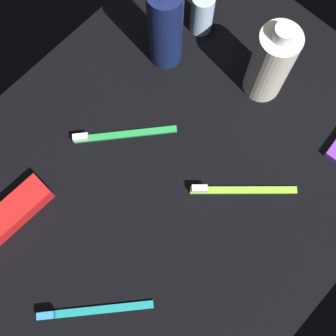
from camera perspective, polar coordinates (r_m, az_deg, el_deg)
The scene contains 8 objects.
ground_plane at distance 75.88cm, azimuth 0.00°, elevation -0.76°, with size 84.00×64.00×1.20cm, color black.
lotion_bottle at distance 76.84cm, azimuth -0.35°, elevation 17.76°, with size 5.89×5.89×20.05cm.
bodywash_bottle at distance 76.24cm, azimuth 13.16°, elevation 13.08°, with size 6.76×6.76×17.54cm.
deodorant_stick at distance 84.16cm, azimuth 4.43°, elevation 19.35°, with size 4.16×4.16×8.67cm, color silver.
toothbrush_lime at distance 74.84cm, azimuth 8.93°, elevation -2.79°, with size 13.22×13.92×2.10cm.
toothbrush_green at distance 77.29cm, azimuth -6.47°, elevation 4.25°, with size 14.52×12.53×2.10cm.
toothbrush_teal at distance 72.99cm, azimuth -10.24°, elevation -17.74°, with size 14.35×12.74×2.10cm.
toothpaste_box_red at distance 76.68cm, azimuth -20.56°, elevation -6.52°, with size 17.60×4.40×3.20cm, color red.
Camera 1 is at (-14.81, -13.89, 72.51)cm, focal length 47.12 mm.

